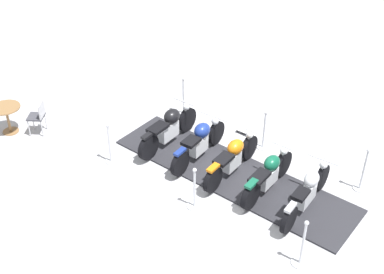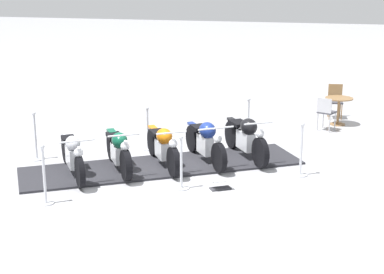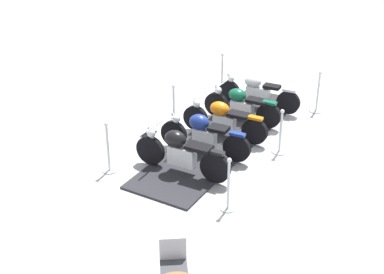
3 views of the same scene
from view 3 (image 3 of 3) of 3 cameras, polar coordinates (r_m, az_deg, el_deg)
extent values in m
plane|color=#B2B2B7|center=(12.57, 3.43, -0.09)|extent=(80.00, 80.00, 0.00)
cube|color=#28282D|center=(12.56, 3.43, 0.00)|extent=(5.91, 4.54, 0.05)
cylinder|color=black|center=(14.28, 3.94, 4.88)|extent=(0.44, 0.55, 0.61)
cylinder|color=black|center=(13.78, 10.24, 3.65)|extent=(0.44, 0.55, 0.61)
cube|color=silver|center=(13.98, 7.05, 4.53)|extent=(0.52, 0.61, 0.41)
ellipsoid|color=#B7BAC1|center=(13.91, 6.53, 5.89)|extent=(0.50, 0.53, 0.29)
cube|color=black|center=(13.77, 8.53, 5.34)|extent=(0.46, 0.49, 0.08)
cube|color=#B7BAC1|center=(13.65, 10.35, 4.93)|extent=(0.30, 0.35, 0.06)
cylinder|color=silver|center=(14.15, 4.25, 5.79)|extent=(0.22, 0.27, 0.52)
cylinder|color=silver|center=(14.02, 4.58, 6.95)|extent=(0.58, 0.43, 0.04)
sphere|color=silver|center=(14.12, 4.17, 6.26)|extent=(0.18, 0.18, 0.18)
cylinder|color=black|center=(13.47, 2.62, 3.52)|extent=(0.45, 0.59, 0.62)
cylinder|color=black|center=(12.96, 8.20, 2.29)|extent=(0.45, 0.59, 0.62)
cube|color=silver|center=(13.18, 5.37, 3.10)|extent=(0.51, 0.60, 0.37)
ellipsoid|color=#0F5138|center=(13.10, 4.87, 4.50)|extent=(0.52, 0.55, 0.32)
cube|color=black|center=(12.94, 6.96, 3.86)|extent=(0.53, 0.60, 0.08)
cube|color=#0F5138|center=(12.83, 8.30, 3.65)|extent=(0.32, 0.37, 0.06)
cylinder|color=silver|center=(13.33, 2.92, 4.49)|extent=(0.21, 0.27, 0.53)
cylinder|color=silver|center=(13.19, 3.24, 5.72)|extent=(0.55, 0.39, 0.04)
sphere|color=silver|center=(13.30, 2.83, 5.00)|extent=(0.18, 0.18, 0.18)
cylinder|color=black|center=(12.72, 0.37, 2.06)|extent=(0.44, 0.57, 0.61)
cylinder|color=black|center=(12.15, 6.71, 0.60)|extent=(0.44, 0.57, 0.61)
cube|color=silver|center=(12.40, 3.48, 1.55)|extent=(0.47, 0.55, 0.37)
ellipsoid|color=#D16B0F|center=(12.31, 2.98, 3.04)|extent=(0.54, 0.58, 0.33)
cube|color=black|center=(12.15, 5.01, 2.38)|extent=(0.52, 0.57, 0.08)
cube|color=#D16B0F|center=(12.01, 6.80, 2.03)|extent=(0.31, 0.36, 0.06)
cylinder|color=silver|center=(12.59, 0.62, 3.07)|extent=(0.20, 0.24, 0.52)
cylinder|color=silver|center=(12.43, 0.88, 4.35)|extent=(0.54, 0.39, 0.04)
sphere|color=silver|center=(12.56, 0.47, 3.60)|extent=(0.18, 0.18, 0.18)
cylinder|color=black|center=(11.97, -1.96, 0.36)|extent=(0.45, 0.56, 0.61)
cylinder|color=black|center=(11.39, 4.81, -1.20)|extent=(0.45, 0.56, 0.61)
cube|color=silver|center=(11.63, 1.34, -0.11)|extent=(0.47, 0.54, 0.41)
ellipsoid|color=navy|center=(11.52, 0.78, 1.59)|extent=(0.55, 0.57, 0.35)
cube|color=black|center=(11.37, 2.86, 0.91)|extent=(0.50, 0.53, 0.08)
cube|color=navy|center=(11.23, 4.87, 0.31)|extent=(0.31, 0.35, 0.06)
cylinder|color=silver|center=(11.81, -1.62, 1.40)|extent=(0.24, 0.30, 0.52)
cylinder|color=silver|center=(11.64, -1.27, 2.74)|extent=(0.67, 0.50, 0.04)
sphere|color=silver|center=(11.77, -1.69, 1.94)|extent=(0.18, 0.18, 0.18)
cylinder|color=black|center=(11.27, -4.46, -1.42)|extent=(0.46, 0.60, 0.64)
cylinder|color=black|center=(10.61, 2.51, -3.30)|extent=(0.46, 0.60, 0.64)
cube|color=silver|center=(10.89, -1.09, -2.06)|extent=(0.51, 0.61, 0.41)
ellipsoid|color=black|center=(10.79, -1.79, -0.21)|extent=(0.56, 0.59, 0.36)
cube|color=black|center=(10.58, 0.75, -1.11)|extent=(0.56, 0.62, 0.08)
cube|color=black|center=(10.44, 2.55, -1.63)|extent=(0.32, 0.37, 0.06)
cylinder|color=silver|center=(11.11, -4.22, -0.26)|extent=(0.21, 0.26, 0.55)
cylinder|color=silver|center=(10.93, -3.97, 1.22)|extent=(0.56, 0.40, 0.04)
sphere|color=silver|center=(11.06, -4.38, 0.40)|extent=(0.18, 0.18, 0.18)
cylinder|color=silver|center=(15.21, 3.17, 4.97)|extent=(0.29, 0.29, 0.03)
cylinder|color=silver|center=(15.02, 3.22, 6.81)|extent=(0.05, 0.05, 1.02)
sphere|color=silver|center=(14.84, 3.28, 8.78)|extent=(0.09, 0.09, 0.09)
cylinder|color=silver|center=(13.17, -1.94, 1.34)|extent=(0.31, 0.31, 0.03)
cylinder|color=silver|center=(12.96, -1.97, 3.32)|extent=(0.05, 0.05, 0.97)
sphere|color=silver|center=(12.76, -2.01, 5.47)|extent=(0.09, 0.09, 0.09)
cylinder|color=silver|center=(14.28, 13.10, 2.74)|extent=(0.34, 0.34, 0.03)
cylinder|color=silver|center=(14.09, 13.31, 4.63)|extent=(0.05, 0.05, 1.00)
sphere|color=silver|center=(13.90, 13.55, 6.67)|extent=(0.09, 0.09, 0.09)
cylinder|color=silver|center=(11.35, -8.78, -3.54)|extent=(0.30, 0.30, 0.03)
cylinder|color=silver|center=(11.09, -8.97, -1.21)|extent=(0.05, 0.05, 1.03)
sphere|color=silver|center=(10.84, -9.18, 1.35)|extent=(0.09, 0.09, 0.09)
cylinder|color=silver|center=(12.09, 9.28, -1.54)|extent=(0.34, 0.34, 0.03)
cylinder|color=silver|center=(11.87, 9.45, 0.50)|extent=(0.05, 0.05, 0.94)
sphere|color=silver|center=(11.65, 9.64, 2.72)|extent=(0.09, 0.09, 0.09)
cylinder|color=silver|center=(10.07, 3.82, -7.62)|extent=(0.29, 0.29, 0.03)
cylinder|color=silver|center=(9.79, 3.91, -5.18)|extent=(0.05, 0.05, 0.99)
sphere|color=silver|center=(9.52, 4.01, -2.49)|extent=(0.09, 0.09, 0.09)
cube|color=#333338|center=(12.77, -4.59, 0.37)|extent=(0.44, 0.38, 0.02)
cube|color=white|center=(12.71, -4.62, 0.93)|extent=(0.44, 0.41, 0.12)
cylinder|color=#B7B7BC|center=(8.31, -0.79, -14.34)|extent=(0.03, 0.03, 0.47)
cylinder|color=#B7B7BC|center=(8.30, -3.21, -14.45)|extent=(0.03, 0.03, 0.47)
cube|color=#3F3F47|center=(8.01, -1.96, -13.83)|extent=(0.52, 0.52, 0.04)
cube|color=#B7B7BC|center=(8.01, -2.06, -11.83)|extent=(0.38, 0.18, 0.38)
camera|label=1|loc=(15.52, 46.91, 26.56)|focal=48.15mm
camera|label=2|loc=(21.17, -23.08, 20.46)|focal=54.82mm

